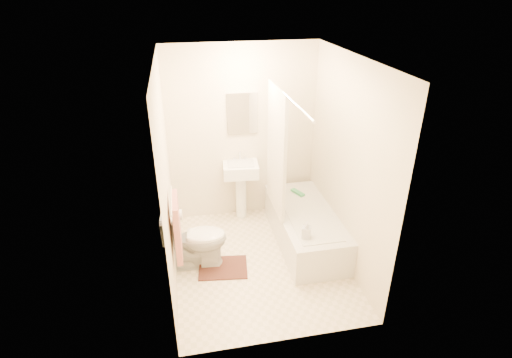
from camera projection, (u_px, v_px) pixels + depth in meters
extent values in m
plane|color=beige|center=(260.00, 261.00, 4.85)|extent=(2.40, 2.40, 0.00)
plane|color=white|center=(261.00, 59.00, 3.77)|extent=(2.40, 2.40, 0.00)
cube|color=beige|center=(242.00, 135.00, 5.36)|extent=(2.00, 0.02, 2.40)
cube|color=beige|center=(166.00, 181.00, 4.14)|extent=(0.02, 2.40, 2.40)
cube|color=beige|center=(347.00, 165.00, 4.48)|extent=(0.02, 2.40, 2.40)
cube|color=white|center=(242.00, 114.00, 5.21)|extent=(0.40, 0.03, 0.55)
cylinder|color=silver|center=(287.00, 96.00, 4.09)|extent=(0.03, 1.70, 0.03)
cube|color=silver|center=(276.00, 151.00, 4.79)|extent=(0.04, 0.80, 1.55)
cylinder|color=silver|center=(171.00, 201.00, 3.97)|extent=(0.02, 0.60, 0.02)
cube|color=#CC7266|center=(177.00, 227.00, 4.12)|extent=(0.06, 0.45, 0.66)
cylinder|color=white|center=(177.00, 215.00, 4.48)|extent=(0.11, 0.12, 0.12)
imported|color=white|center=(195.00, 239.00, 4.65)|extent=(0.77, 0.47, 0.72)
cube|color=#48271D|center=(223.00, 268.00, 4.73)|extent=(0.61, 0.49, 0.02)
imported|color=silver|center=(306.00, 230.00, 4.47)|extent=(0.13, 0.13, 0.21)
cube|color=#3B9D5C|center=(298.00, 193.00, 5.42)|extent=(0.15, 0.23, 0.04)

